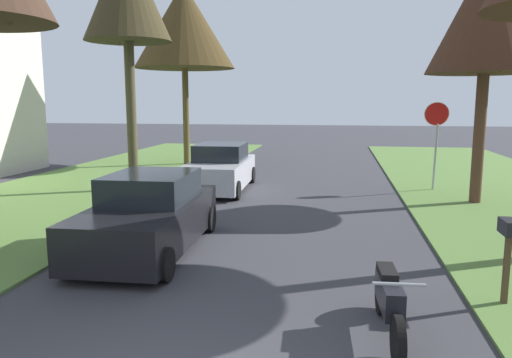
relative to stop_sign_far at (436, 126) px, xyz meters
name	(u,v)px	position (x,y,z in m)	size (l,w,h in m)	color
stop_sign_far	(436,126)	(0.00, 0.00, 0.00)	(0.81, 0.41, 2.96)	#9EA0A5
street_tree_right_mid_b	(488,13)	(0.83, -2.05, 3.30)	(3.27, 3.27, 7.20)	#523425
street_tree_left_far	(184,26)	(-10.39, 5.33, 4.26)	(4.66, 4.66, 8.34)	#4E4123
parked_sedan_black	(149,216)	(-6.99, -8.07, -1.46)	(2.06, 4.45, 1.57)	black
parked_sedan_silver	(220,169)	(-7.22, -1.00, -1.46)	(2.06, 4.45, 1.57)	#BCBCC1
parked_motorcycle	(389,301)	(-2.53, -11.13, -1.71)	(0.60, 2.05, 0.97)	black
curbside_mailbox	(509,237)	(-0.72, -9.85, -1.13)	(0.22, 0.44, 1.27)	brown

